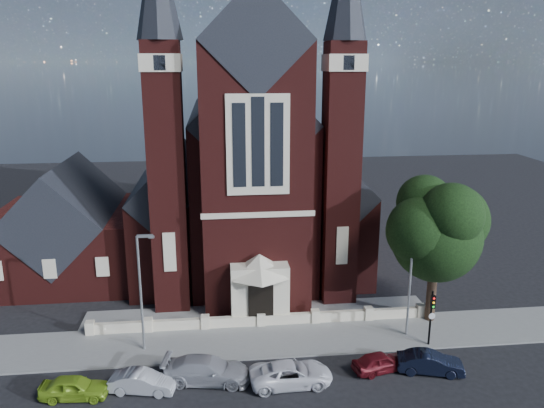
{
  "coord_description": "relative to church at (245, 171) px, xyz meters",
  "views": [
    {
      "loc": [
        -3.07,
        -28.22,
        18.54
      ],
      "look_at": [
        1.42,
        12.0,
        7.68
      ],
      "focal_mm": 35.0,
      "sensor_mm": 36.0,
      "label": 1
    }
  ],
  "objects": [
    {
      "name": "ground",
      "position": [
        0.0,
        -7.94,
        -8.19
      ],
      "size": [
        120.0,
        120.0,
        0.0
      ],
      "primitive_type": "plane",
      "color": "black",
      "rests_on": "ground"
    },
    {
      "name": "pavement_strip",
      "position": [
        0.0,
        -18.44,
        -8.19
      ],
      "size": [
        60.0,
        5.0,
        0.12
      ],
      "primitive_type": "cube",
      "color": "slate",
      "rests_on": "ground"
    },
    {
      "name": "forecourt_paving",
      "position": [
        0.0,
        -14.44,
        -8.19
      ],
      "size": [
        26.0,
        3.0,
        0.14
      ],
      "primitive_type": "cube",
      "color": "slate",
      "rests_on": "ground"
    },
    {
      "name": "forecourt_wall",
      "position": [
        0.0,
        -16.44,
        -8.19
      ],
      "size": [
        24.0,
        0.4,
        0.9
      ],
      "primitive_type": "cube",
      "color": "beige",
      "rests_on": "ground"
    },
    {
      "name": "church",
      "position": [
        0.0,
        0.0,
        0.0
      ],
      "size": [
        20.01,
        34.9,
        29.2
      ],
      "color": "#461512",
      "rests_on": "ground"
    },
    {
      "name": "parish_hall",
      "position": [
        -16.0,
        -4.94,
        -4.17
      ],
      "size": [
        12.0,
        12.2,
        10.24
      ],
      "color": "#461512",
      "rests_on": "ground"
    },
    {
      "name": "street_tree",
      "position": [
        12.6,
        -17.23,
        -1.23
      ],
      "size": [
        6.4,
        6.6,
        10.7
      ],
      "color": "black",
      "rests_on": "ground"
    },
    {
      "name": "street_lamp_left",
      "position": [
        -7.91,
        -18.94,
        -3.59
      ],
      "size": [
        1.16,
        0.22,
        8.09
      ],
      "color": "gray",
      "rests_on": "ground"
    },
    {
      "name": "street_lamp_right",
      "position": [
        10.09,
        -18.94,
        -3.59
      ],
      "size": [
        1.16,
        0.22,
        8.09
      ],
      "color": "gray",
      "rests_on": "ground"
    },
    {
      "name": "traffic_signal",
      "position": [
        11.0,
        -20.52,
        -5.6
      ],
      "size": [
        0.28,
        0.42,
        4.0
      ],
      "color": "black",
      "rests_on": "ground"
    },
    {
      "name": "car_lime_van",
      "position": [
        -11.32,
        -23.71,
        -7.53
      ],
      "size": [
        3.92,
        1.79,
        1.3
      ],
      "primitive_type": "imported",
      "rotation": [
        0.0,
        0.0,
        1.5
      ],
      "color": "#80AB22",
      "rests_on": "ground"
    },
    {
      "name": "car_silver_a",
      "position": [
        -7.53,
        -23.55,
        -7.56
      ],
      "size": [
        4.01,
        2.04,
        1.26
      ],
      "primitive_type": "imported",
      "rotation": [
        0.0,
        0.0,
        1.38
      ],
      "color": "#A7A9AF",
      "rests_on": "ground"
    },
    {
      "name": "car_silver_b",
      "position": [
        -3.83,
        -22.94,
        -7.43
      ],
      "size": [
        5.53,
        3.03,
        1.52
      ],
      "primitive_type": "imported",
      "rotation": [
        0.0,
        0.0,
        1.39
      ],
      "color": "#A0A1A7",
      "rests_on": "ground"
    },
    {
      "name": "car_white_suv",
      "position": [
        1.12,
        -23.78,
        -7.5
      ],
      "size": [
        5.0,
        2.46,
        1.37
      ],
      "primitive_type": "imported",
      "rotation": [
        0.0,
        0.0,
        1.61
      ],
      "color": "white",
      "rests_on": "ground"
    },
    {
      "name": "car_dark_red",
      "position": [
        6.84,
        -22.99,
        -7.57
      ],
      "size": [
        3.82,
        2.23,
        1.22
      ],
      "primitive_type": "imported",
      "rotation": [
        0.0,
        0.0,
        1.8
      ],
      "color": "#5E1017",
      "rests_on": "ground"
    },
    {
      "name": "car_navy",
      "position": [
        9.82,
        -23.51,
        -7.52
      ],
      "size": [
        4.24,
        2.35,
        1.32
      ],
      "primitive_type": "imported",
      "rotation": [
        0.0,
        0.0,
        1.32
      ],
      "color": "black",
      "rests_on": "ground"
    }
  ]
}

